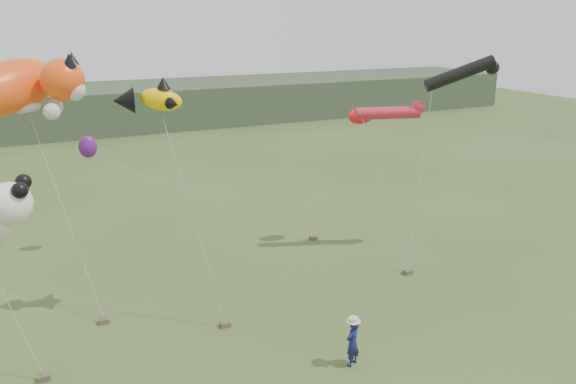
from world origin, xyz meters
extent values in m
plane|color=#385123|center=(0.00, 0.00, 0.00)|extent=(120.00, 120.00, 0.00)
cube|color=#2D3D28|center=(0.00, 45.00, 2.00)|extent=(90.00, 12.00, 4.00)
imported|color=#151751|center=(-0.04, -0.79, 0.80)|extent=(0.69, 0.61, 1.59)
cube|color=brown|center=(-6.86, 5.22, 0.09)|extent=(0.35, 0.28, 0.18)
cube|color=brown|center=(-2.94, 3.13, 0.09)|extent=(0.35, 0.28, 0.18)
cube|color=brown|center=(5.60, 3.88, 0.09)|extent=(0.35, 0.28, 0.18)
cube|color=brown|center=(-8.97, 2.51, 0.09)|extent=(0.35, 0.28, 0.18)
cube|color=brown|center=(3.74, 9.11, 0.09)|extent=(0.35, 0.28, 0.18)
ellipsoid|color=#FF4E12|center=(-8.86, 10.94, 7.97)|extent=(4.92, 4.67, 2.72)
sphere|color=#FF4E12|center=(-7.00, 10.01, 8.25)|extent=(1.68, 1.68, 1.68)
cone|color=black|center=(-6.72, 9.54, 9.04)|extent=(0.52, 0.64, 0.63)
cone|color=black|center=(-6.53, 10.48, 9.04)|extent=(0.52, 0.60, 0.60)
sphere|color=beige|center=(-6.62, 9.73, 7.88)|extent=(0.84, 0.84, 0.84)
ellipsoid|color=beige|center=(-8.68, 10.66, 7.22)|extent=(1.64, 0.82, 0.51)
sphere|color=beige|center=(-7.56, 9.45, 7.13)|extent=(0.65, 0.65, 0.65)
sphere|color=beige|center=(-7.37, 10.76, 7.13)|extent=(0.65, 0.65, 0.65)
ellipsoid|color=#F8C600|center=(-4.25, 5.12, 7.94)|extent=(1.60, 0.83, 1.02)
cone|color=black|center=(-5.45, 5.42, 7.94)|extent=(0.83, 1.00, 0.90)
cone|color=black|center=(-4.15, 5.12, 8.49)|extent=(0.50, 0.50, 0.40)
cone|color=black|center=(-3.95, 4.62, 7.84)|extent=(0.53, 0.56, 0.40)
cone|color=black|center=(-3.95, 5.62, 7.84)|extent=(0.53, 0.56, 0.40)
cylinder|color=black|center=(9.11, 5.68, 8.23)|extent=(3.04, 1.85, 1.64)
sphere|color=black|center=(10.51, 5.19, 8.48)|extent=(0.62, 0.62, 0.62)
cylinder|color=red|center=(6.25, 6.89, 6.51)|extent=(2.94, 1.52, 0.59)
sphere|color=red|center=(7.56, 6.42, 6.74)|extent=(0.58, 0.58, 0.58)
sphere|color=white|center=(-9.22, 3.64, 5.37)|extent=(1.30, 1.30, 1.30)
sphere|color=black|center=(-8.90, 3.21, 5.86)|extent=(0.48, 0.48, 0.48)
sphere|color=black|center=(-8.79, 4.13, 5.86)|extent=(0.48, 0.48, 0.48)
ellipsoid|color=red|center=(5.58, 8.07, 6.23)|extent=(1.27, 0.74, 0.74)
ellipsoid|color=#591774|center=(-6.15, 12.18, 5.05)|extent=(0.82, 0.55, 1.00)
camera|label=1|loc=(-8.44, -13.93, 10.58)|focal=35.00mm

